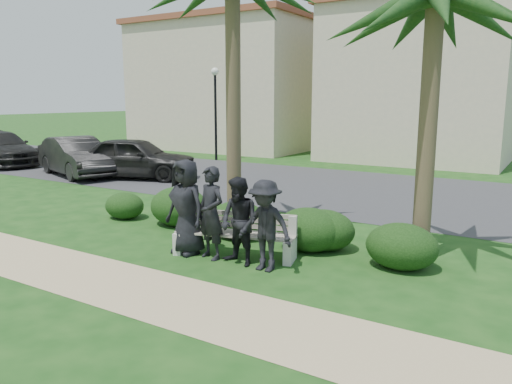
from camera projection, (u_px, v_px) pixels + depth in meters
ground at (225, 261)px, 9.04m from camera, size 160.00×160.00×0.00m
footpath at (156, 294)px, 7.54m from camera, size 30.00×1.60×0.01m
asphalt_street at (371, 192)px, 15.72m from camera, size 160.00×8.00×0.01m
stucco_bldg_left at (234, 85)px, 29.60m from camera, size 10.40×8.40×7.30m
stucco_bldg_right at (424, 82)px, 23.91m from camera, size 8.40×8.40×7.30m
street_lamp at (215, 97)px, 23.17m from camera, size 0.36×0.36×4.29m
park_bench at (235, 238)px, 9.28m from camera, size 2.40×1.11×0.79m
man_a at (186, 207)px, 9.36m from camera, size 0.95×0.69×1.81m
man_b at (211, 213)px, 9.07m from camera, size 0.70×0.55×1.71m
man_c at (239, 222)px, 8.74m from camera, size 0.86×0.73×1.57m
man_d at (265, 226)px, 8.44m from camera, size 1.03×0.60×1.58m
hedge_a at (124, 205)px, 12.24m from camera, size 1.01×0.84×0.66m
hedge_b at (179, 205)px, 11.57m from camera, size 1.42×1.17×0.93m
hedge_c at (238, 219)px, 10.55m from camera, size 1.23×1.02×0.80m
hedge_d at (309, 228)px, 9.67m from camera, size 1.31×1.08×0.86m
hedge_e at (324, 229)px, 9.74m from camera, size 1.23×1.02×0.80m
hedge_f at (402, 245)px, 8.64m from camera, size 1.25×1.03×0.82m
car_a at (135, 158)px, 18.26m from camera, size 4.79×3.26×1.52m
car_b at (77, 157)px, 18.85m from camera, size 4.69×2.86×1.46m
car_c at (1, 149)px, 21.97m from camera, size 5.28×3.11×1.44m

